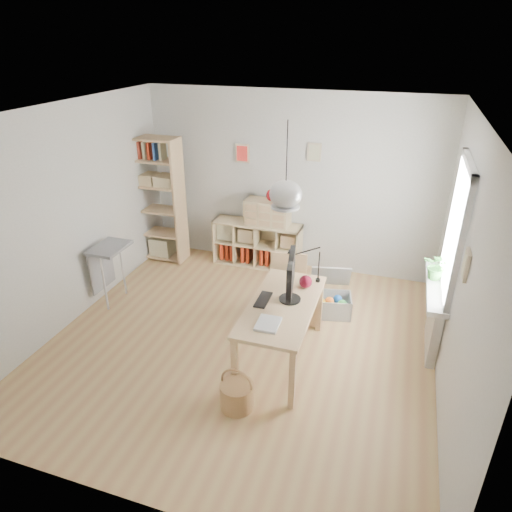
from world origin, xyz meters
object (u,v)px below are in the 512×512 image
(desk, at_px, (282,311))
(cube_shelf, at_px, (257,246))
(storage_chest, at_px, (331,300))
(monitor, at_px, (291,276))
(chair, at_px, (286,287))
(tall_bookshelf, at_px, (157,195))
(drawer_chest, at_px, (268,213))

(desk, xyz_separation_m, cube_shelf, (-1.02, 2.23, -0.36))
(storage_chest, xyz_separation_m, monitor, (-0.31, -1.07, 0.86))
(chair, height_order, storage_chest, chair)
(cube_shelf, xyz_separation_m, tall_bookshelf, (-1.56, -0.28, 0.79))
(cube_shelf, distance_m, chair, 1.76)
(tall_bookshelf, relative_size, monitor, 3.31)
(drawer_chest, bearing_deg, cube_shelf, 169.41)
(tall_bookshelf, distance_m, monitor, 3.22)
(cube_shelf, bearing_deg, desk, -65.39)
(desk, bearing_deg, drawer_chest, 110.86)
(cube_shelf, height_order, storage_chest, cube_shelf)
(desk, bearing_deg, cube_shelf, 114.61)
(desk, xyz_separation_m, chair, (-0.14, 0.72, -0.12))
(tall_bookshelf, distance_m, storage_chest, 3.19)
(chair, xyz_separation_m, drawer_chest, (-0.69, 1.47, 0.38))
(cube_shelf, height_order, chair, chair)
(chair, xyz_separation_m, storage_chest, (0.51, 0.45, -0.35))
(desk, bearing_deg, chair, 100.95)
(drawer_chest, bearing_deg, chair, -62.86)
(cube_shelf, relative_size, storage_chest, 2.00)
(monitor, bearing_deg, drawer_chest, 103.05)
(storage_chest, bearing_deg, tall_bookshelf, 153.31)
(tall_bookshelf, distance_m, chair, 2.79)
(chair, bearing_deg, storage_chest, 35.56)
(desk, distance_m, monitor, 0.41)
(storage_chest, height_order, drawer_chest, drawer_chest)
(desk, height_order, monitor, monitor)
(cube_shelf, bearing_deg, chair, -59.66)
(tall_bookshelf, bearing_deg, chair, -26.61)
(chair, relative_size, monitor, 1.56)
(tall_bookshelf, relative_size, drawer_chest, 2.92)
(desk, distance_m, storage_chest, 1.32)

